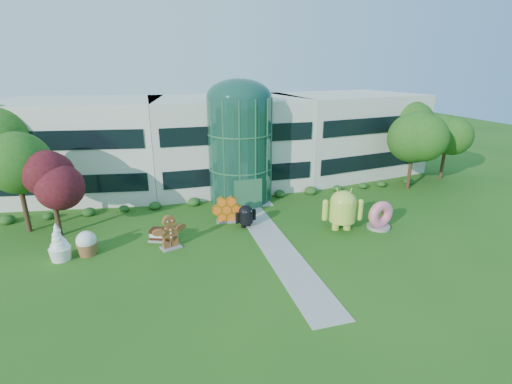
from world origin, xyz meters
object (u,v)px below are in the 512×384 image
object	(u,v)px
android_black	(246,215)
gingerbread	(170,232)
android_green	(343,207)
donut	(380,215)

from	to	relation	value
android_black	gingerbread	size ratio (longest dim) A/B	0.78
android_green	donut	distance (m)	3.17
android_green	donut	bearing A→B (deg)	2.84
android_black	donut	size ratio (longest dim) A/B	0.92
android_black	donut	xyz separation A→B (m)	(10.29, -3.20, 0.10)
donut	gingerbread	world-z (taller)	gingerbread
android_black	gingerbread	bearing A→B (deg)	-174.12
android_black	gingerbread	world-z (taller)	gingerbread
gingerbread	android_black	bearing A→B (deg)	-0.83
gingerbread	donut	bearing A→B (deg)	-23.36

